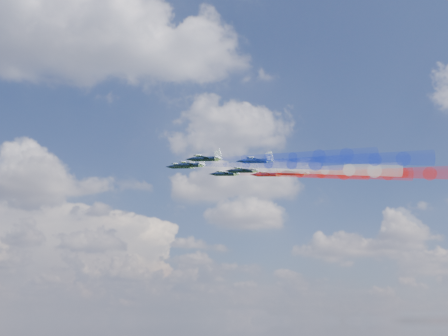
{
  "coord_description": "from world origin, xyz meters",
  "views": [
    {
      "loc": [
        -40.65,
        -135.79,
        93.22
      ],
      "look_at": [
        -20.29,
        22.84,
        137.21
      ],
      "focal_mm": 44.72,
      "sensor_mm": 36.0,
      "label": 1
    }
  ],
  "objects": [
    {
      "name": "trail_lead",
      "position": [
        -12.65,
        16.88,
        136.57
      ],
      "size": [
        34.19,
        28.3,
        9.44
      ],
      "primitive_type": null,
      "rotation": [
        0.13,
        -0.08,
        0.9
      ],
      "color": "white"
    },
    {
      "name": "trail_outer_right",
      "position": [
        15.18,
        19.66,
        135.61
      ],
      "size": [
        34.19,
        28.3,
        9.44
      ],
      "primitive_type": null,
      "rotation": [
        0.13,
        -0.08,
        0.9
      ],
      "color": "red"
    },
    {
      "name": "jet_inner_right",
      "position": [
        -18.65,
        32.51,
        137.96
      ],
      "size": [
        15.26,
        15.02,
        5.42
      ],
      "primitive_type": null,
      "rotation": [
        0.13,
        -0.08,
        0.9
      ],
      "color": "black"
    },
    {
      "name": "jet_outer_right",
      "position": [
        -4.66,
        35.18,
        138.9
      ],
      "size": [
        15.26,
        15.02,
        5.42
      ],
      "primitive_type": null,
      "rotation": [
        0.13,
        -0.08,
        0.9
      ],
      "color": "black"
    },
    {
      "name": "jet_outer_left",
      "position": [
        -27.71,
        4.95,
        134.57
      ],
      "size": [
        15.26,
        15.02,
        5.42
      ],
      "primitive_type": null,
      "rotation": [
        0.13,
        -0.08,
        0.9
      ],
      "color": "black"
    },
    {
      "name": "jet_lead",
      "position": [
        -32.49,
        32.4,
        139.86
      ],
      "size": [
        15.26,
        15.02,
        5.42
      ],
      "primitive_type": null,
      "rotation": [
        0.13,
        -0.08,
        0.9
      ],
      "color": "black"
    },
    {
      "name": "jet_center_third",
      "position": [
        -15.08,
        19.87,
        135.76
      ],
      "size": [
        15.26,
        15.02,
        5.42
      ],
      "primitive_type": null,
      "rotation": [
        0.13,
        -0.08,
        0.9
      ],
      "color": "black"
    },
    {
      "name": "jet_rear_left",
      "position": [
        -13.77,
        5.9,
        134.79
      ],
      "size": [
        15.26,
        15.02,
        5.42
      ],
      "primitive_type": null,
      "rotation": [
        0.13,
        -0.08,
        0.9
      ],
      "color": "black"
    },
    {
      "name": "trail_center_third",
      "position": [
        4.77,
        4.35,
        132.47
      ],
      "size": [
        34.19,
        28.3,
        9.44
      ],
      "primitive_type": null,
      "rotation": [
        0.13,
        -0.08,
        0.9
      ],
      "color": "white"
    },
    {
      "name": "trail_rear_right",
      "position": [
        20.05,
        5.02,
        132.36
      ],
      "size": [
        34.19,
        28.3,
        9.44
      ],
      "primitive_type": null,
      "rotation": [
        0.13,
        -0.08,
        0.9
      ],
      "color": "red"
    },
    {
      "name": "jet_inner_left",
      "position": [
        -30.72,
        19.41,
        136.78
      ],
      "size": [
        15.26,
        15.02,
        5.42
      ],
      "primitive_type": null,
      "rotation": [
        0.13,
        -0.08,
        0.9
      ],
      "color": "black"
    },
    {
      "name": "trail_inner_left",
      "position": [
        -10.87,
        3.89,
        133.49
      ],
      "size": [
        34.19,
        28.3,
        9.44
      ],
      "primitive_type": null,
      "rotation": [
        0.13,
        -0.08,
        0.9
      ],
      "color": "#1A31DD"
    },
    {
      "name": "trail_inner_right",
      "position": [
        1.19,
        16.99,
        134.67
      ],
      "size": [
        34.19,
        28.3,
        9.44
      ],
      "primitive_type": null,
      "rotation": [
        0.13,
        -0.08,
        0.9
      ],
      "color": "red"
    },
    {
      "name": "trail_rear_left",
      "position": [
        6.08,
        -9.62,
        131.5
      ],
      "size": [
        34.19,
        28.3,
        9.44
      ],
      "primitive_type": null,
      "rotation": [
        0.13,
        -0.08,
        0.9
      ],
      "color": "#1A31DD"
    },
    {
      "name": "trail_outer_left",
      "position": [
        -7.87,
        -10.57,
        131.28
      ],
      "size": [
        34.19,
        28.3,
        9.44
      ],
      "primitive_type": null,
      "rotation": [
        0.13,
        -0.08,
        0.9
      ],
      "color": "#1A31DD"
    },
    {
      "name": "jet_rear_right",
      "position": [
        0.2,
        20.54,
        135.65
      ],
      "size": [
        15.26,
        15.02,
        5.42
      ],
      "primitive_type": null,
      "rotation": [
        0.13,
        -0.08,
        0.9
      ],
      "color": "black"
    }
  ]
}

